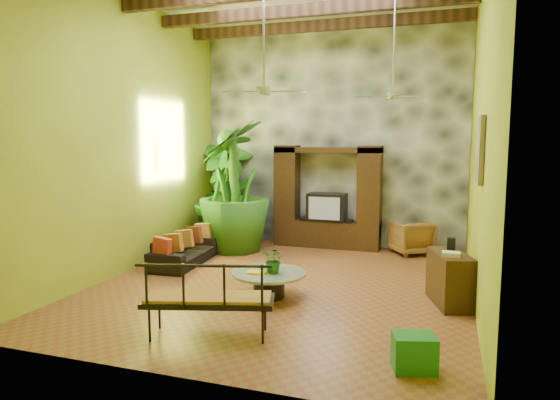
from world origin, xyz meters
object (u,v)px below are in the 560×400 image
(ceiling_fan_front, at_px, (264,77))
(iron_bench, at_px, (206,296))
(side_console, at_px, (450,279))
(tall_plant_b, at_px, (218,198))
(tall_plant_c, at_px, (234,186))
(sofa, at_px, (185,250))
(ceiling_fan_back, at_px, (393,84))
(tall_plant_a, at_px, (228,187))
(green_bin, at_px, (414,353))
(coffee_table, at_px, (269,281))
(wicker_armchair, at_px, (411,237))
(entertainment_center, at_px, (327,205))

(ceiling_fan_front, relative_size, iron_bench, 1.09)
(side_console, bearing_deg, ceiling_fan_front, 166.51)
(ceiling_fan_front, height_order, side_console, ceiling_fan_front)
(ceiling_fan_front, distance_m, tall_plant_b, 4.09)
(ceiling_fan_front, height_order, tall_plant_c, ceiling_fan_front)
(tall_plant_c, bearing_deg, sofa, -108.49)
(tall_plant_b, xyz_separation_m, side_console, (4.95, -2.48, -0.75))
(ceiling_fan_back, bearing_deg, ceiling_fan_front, -138.37)
(ceiling_fan_back, distance_m, tall_plant_c, 4.07)
(ceiling_fan_back, height_order, side_console, ceiling_fan_back)
(sofa, bearing_deg, iron_bench, -151.15)
(tall_plant_a, height_order, green_bin, tall_plant_a)
(iron_bench, height_order, side_console, iron_bench)
(tall_plant_c, distance_m, green_bin, 6.35)
(ceiling_fan_front, relative_size, green_bin, 4.19)
(coffee_table, bearing_deg, ceiling_fan_front, 120.71)
(tall_plant_b, xyz_separation_m, iron_bench, (2.11, -4.76, -0.61))
(tall_plant_c, bearing_deg, ceiling_fan_back, -14.85)
(sofa, height_order, coffee_table, sofa)
(ceiling_fan_front, distance_m, green_bin, 4.60)
(ceiling_fan_front, xyz_separation_m, side_console, (2.85, 0.20, -3.01))
(ceiling_fan_back, relative_size, sofa, 1.00)
(tall_plant_c, xyz_separation_m, coffee_table, (1.83, -2.84, -1.17))
(side_console, bearing_deg, wicker_armchair, 85.98)
(wicker_armchair, bearing_deg, green_bin, 61.69)
(ceiling_fan_front, relative_size, coffee_table, 1.62)
(ceiling_fan_front, xyz_separation_m, sofa, (-2.10, 1.12, -3.13))
(side_console, relative_size, green_bin, 2.19)
(tall_plant_c, bearing_deg, entertainment_center, 29.20)
(green_bin, bearing_deg, tall_plant_c, 131.49)
(coffee_table, xyz_separation_m, iron_bench, (-0.19, -1.75, 0.28))
(tall_plant_c, xyz_separation_m, iron_bench, (1.64, -4.60, -0.89))
(entertainment_center, bearing_deg, side_console, -51.52)
(side_console, bearing_deg, tall_plant_c, 135.21)
(iron_bench, bearing_deg, entertainment_center, 71.70)
(entertainment_center, distance_m, ceiling_fan_back, 3.50)
(ceiling_fan_back, height_order, tall_plant_a, ceiling_fan_back)
(tall_plant_c, bearing_deg, ceiling_fan_front, -56.93)
(entertainment_center, xyz_separation_m, green_bin, (2.29, -5.69, -0.77))
(tall_plant_c, bearing_deg, tall_plant_a, 120.72)
(tall_plant_a, relative_size, tall_plant_c, 0.90)
(wicker_armchair, xyz_separation_m, tall_plant_c, (-3.71, -0.91, 1.07))
(ceiling_fan_back, height_order, green_bin, ceiling_fan_back)
(entertainment_center, bearing_deg, sofa, -133.59)
(sofa, height_order, tall_plant_a, tall_plant_a)
(entertainment_center, height_order, tall_plant_c, tall_plant_c)
(wicker_armchair, bearing_deg, iron_bench, 36.79)
(sofa, height_order, iron_bench, iron_bench)
(sofa, distance_m, iron_bench, 3.84)
(tall_plant_b, relative_size, iron_bench, 1.34)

